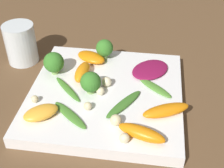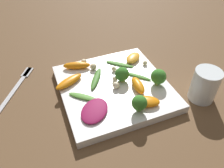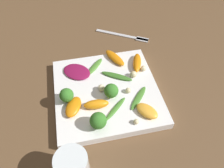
# 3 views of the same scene
# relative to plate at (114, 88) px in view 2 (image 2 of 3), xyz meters

# --- Properties ---
(ground_plane) EXTENTS (2.40, 2.40, 0.00)m
(ground_plane) POSITION_rel_plate_xyz_m (0.00, 0.00, -0.01)
(ground_plane) COLOR brown
(plate) EXTENTS (0.27, 0.27, 0.02)m
(plate) POSITION_rel_plate_xyz_m (0.00, 0.00, 0.00)
(plate) COLOR white
(plate) RESTS_ON ground_plane
(drinking_glass) EXTENTS (0.06, 0.06, 0.08)m
(drinking_glass) POSITION_rel_plate_xyz_m (-0.19, 0.10, 0.03)
(drinking_glass) COLOR white
(drinking_glass) RESTS_ON ground_plane
(fork) EXTENTS (0.11, 0.17, 0.01)m
(fork) POSITION_rel_plate_xyz_m (0.23, -0.12, -0.01)
(fork) COLOR silver
(fork) RESTS_ON ground_plane
(radicchio_leaf_0) EXTENTS (0.09, 0.10, 0.01)m
(radicchio_leaf_0) POSITION_rel_plate_xyz_m (0.07, 0.07, 0.02)
(radicchio_leaf_0) COLOR maroon
(radicchio_leaf_0) RESTS_ON plate
(orange_segment_0) EXTENTS (0.06, 0.06, 0.02)m
(orange_segment_0) POSITION_rel_plate_xyz_m (-0.09, -0.08, 0.02)
(orange_segment_0) COLOR #FCAD33
(orange_segment_0) RESTS_ON plate
(orange_segment_1) EXTENTS (0.08, 0.06, 0.01)m
(orange_segment_1) POSITION_rel_plate_xyz_m (0.10, -0.05, 0.02)
(orange_segment_1) COLOR orange
(orange_segment_1) RESTS_ON plate
(orange_segment_2) EXTENTS (0.03, 0.06, 0.02)m
(orange_segment_2) POSITION_rel_plate_xyz_m (-0.05, 0.03, 0.02)
(orange_segment_2) COLOR orange
(orange_segment_2) RESTS_ON plate
(orange_segment_3) EXTENTS (0.07, 0.06, 0.02)m
(orange_segment_3) POSITION_rel_plate_xyz_m (-0.04, 0.09, 0.02)
(orange_segment_3) COLOR orange
(orange_segment_3) RESTS_ON plate
(orange_segment_4) EXTENTS (0.08, 0.04, 0.02)m
(orange_segment_4) POSITION_rel_plate_xyz_m (0.07, -0.10, 0.02)
(orange_segment_4) COLOR orange
(orange_segment_4) RESTS_ON plate
(broccoli_floret_0) EXTENTS (0.04, 0.04, 0.04)m
(broccoli_floret_0) POSITION_rel_plate_xyz_m (-0.02, -0.01, 0.03)
(broccoli_floret_0) COLOR #84AD5B
(broccoli_floret_0) RESTS_ON plate
(broccoli_floret_1) EXTENTS (0.03, 0.03, 0.04)m
(broccoli_floret_1) POSITION_rel_plate_xyz_m (-0.02, 0.10, 0.03)
(broccoli_floret_1) COLOR #84AD5B
(broccoli_floret_1) RESTS_ON plate
(broccoli_floret_2) EXTENTS (0.04, 0.04, 0.04)m
(broccoli_floret_2) POSITION_rel_plate_xyz_m (-0.10, 0.04, 0.03)
(broccoli_floret_2) COLOR #84AD5B
(broccoli_floret_2) RESTS_ON plate
(arugula_sprig_0) EXTENTS (0.07, 0.07, 0.01)m
(arugula_sprig_0) POSITION_rel_plate_xyz_m (-0.07, -0.01, 0.01)
(arugula_sprig_0) COLOR #47842D
(arugula_sprig_0) RESTS_ON plate
(arugula_sprig_1) EXTENTS (0.06, 0.08, 0.01)m
(arugula_sprig_1) POSITION_rel_plate_xyz_m (0.04, -0.04, 0.01)
(arugula_sprig_1) COLOR #3D7528
(arugula_sprig_1) RESTS_ON plate
(arugula_sprig_2) EXTENTS (0.07, 0.06, 0.01)m
(arugula_sprig_2) POSITION_rel_plate_xyz_m (0.09, 0.02, 0.01)
(arugula_sprig_2) COLOR #518E33
(arugula_sprig_2) RESTS_ON plate
(arugula_sprig_3) EXTENTS (0.07, 0.07, 0.01)m
(arugula_sprig_3) POSITION_rel_plate_xyz_m (-0.05, -0.07, 0.01)
(arugula_sprig_3) COLOR #47842D
(arugula_sprig_3) RESTS_ON plate
(macadamia_nut_0) EXTENTS (0.02, 0.02, 0.02)m
(macadamia_nut_0) POSITION_rel_plate_xyz_m (0.00, 0.01, 0.02)
(macadamia_nut_0) COLOR beige
(macadamia_nut_0) RESTS_ON plate
(macadamia_nut_1) EXTENTS (0.02, 0.02, 0.02)m
(macadamia_nut_1) POSITION_rel_plate_xyz_m (0.05, -0.11, 0.02)
(macadamia_nut_1) COLOR beige
(macadamia_nut_1) RESTS_ON plate
(macadamia_nut_2) EXTENTS (0.02, 0.02, 0.02)m
(macadamia_nut_2) POSITION_rel_plate_xyz_m (0.03, -0.08, 0.02)
(macadamia_nut_2) COLOR beige
(macadamia_nut_2) RESTS_ON plate
(macadamia_nut_3) EXTENTS (0.01, 0.01, 0.01)m
(macadamia_nut_3) POSITION_rel_plate_xyz_m (-0.02, -0.05, 0.02)
(macadamia_nut_3) COLOR beige
(macadamia_nut_3) RESTS_ON plate
(macadamia_nut_4) EXTENTS (0.01, 0.01, 0.01)m
(macadamia_nut_4) POSITION_rel_plate_xyz_m (-0.11, -0.05, 0.02)
(macadamia_nut_4) COLOR beige
(macadamia_nut_4) RESTS_ON plate
(macadamia_nut_5) EXTENTS (0.01, 0.01, 0.01)m
(macadamia_nut_5) POSITION_rel_plate_xyz_m (-0.01, -0.01, 0.02)
(macadamia_nut_5) COLOR beige
(macadamia_nut_5) RESTS_ON plate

